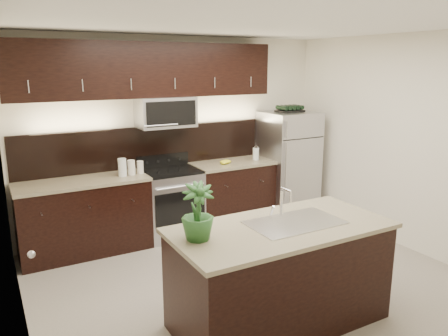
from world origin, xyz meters
name	(u,v)px	position (x,y,z in m)	size (l,w,h in m)	color
ground	(253,281)	(0.00, 0.00, 0.00)	(4.50, 4.50, 0.00)	gray
room_walls	(248,129)	(-0.11, -0.04, 1.70)	(4.52, 4.02, 2.71)	silver
counter_run	(157,205)	(-0.46, 1.69, 0.47)	(3.51, 0.65, 0.94)	black
upper_fixtures	(151,79)	(-0.43, 1.84, 2.14)	(3.49, 0.40, 1.66)	black
island	(280,275)	(-0.21, -0.76, 0.47)	(1.96, 0.96, 0.94)	black
sink_faucet	(294,221)	(-0.06, -0.75, 0.96)	(0.84, 0.50, 0.28)	silver
refrigerator	(288,164)	(1.68, 1.63, 0.81)	(0.78, 0.70, 1.62)	#B2B2B7
wine_rack	(290,109)	(1.68, 1.63, 1.66)	(0.40, 0.25, 0.10)	black
plant	(198,212)	(-0.98, -0.68, 1.17)	(0.26, 0.26, 0.47)	#224E1F
canisters	(129,167)	(-0.83, 1.65, 1.04)	(0.34, 0.13, 0.23)	silver
french_press	(256,153)	(1.09, 1.64, 1.04)	(0.10, 0.10, 0.28)	silver
bananas	(222,162)	(0.51, 1.61, 0.97)	(0.18, 0.14, 0.06)	yellow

